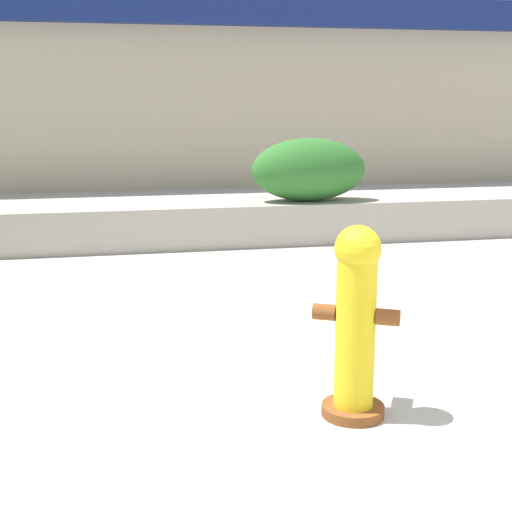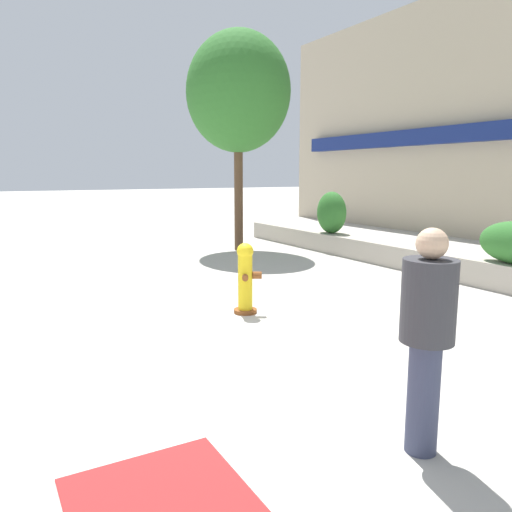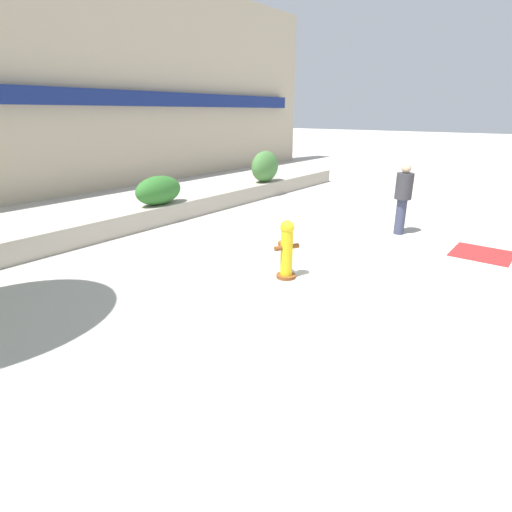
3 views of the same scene
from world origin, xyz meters
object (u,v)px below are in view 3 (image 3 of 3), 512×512
object	(u,v)px
fire_hydrant	(287,249)
pedestrian	(403,194)
hedge_bush_1	(159,190)
hedge_bush_2	(265,167)

from	to	relation	value
fire_hydrant	pedestrian	distance (m)	4.13
hedge_bush_1	pedestrian	size ratio (longest dim) A/B	0.82
hedge_bush_1	fire_hydrant	bearing A→B (deg)	-102.74
fire_hydrant	pedestrian	bearing A→B (deg)	-8.92
hedge_bush_1	hedge_bush_2	world-z (taller)	hedge_bush_2
hedge_bush_2	pedestrian	xyz separation A→B (m)	(-1.80, -5.53, -0.05)
fire_hydrant	hedge_bush_1	bearing A→B (deg)	77.26
hedge_bush_1	hedge_bush_2	distance (m)	4.75
fire_hydrant	pedestrian	xyz separation A→B (m)	(4.06, -0.64, 0.44)
hedge_bush_1	pedestrian	bearing A→B (deg)	-61.95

